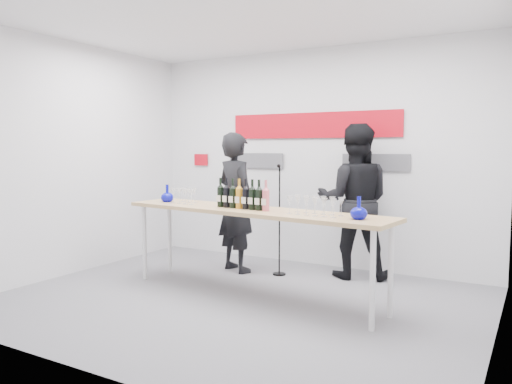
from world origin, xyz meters
TOP-DOWN VIEW (x-y plane):
  - ground at (0.00, 0.00)m, footprint 5.00×5.00m
  - back_wall at (0.00, 2.00)m, footprint 5.00×0.04m
  - signage at (-0.06, 1.97)m, footprint 3.38×0.02m
  - tasting_table at (0.04, 0.23)m, footprint 3.29×1.01m
  - wine_bottles at (-0.05, 0.20)m, footprint 0.71×0.15m
  - decanter_left at (-1.23, 0.35)m, footprint 0.16×0.16m
  - decanter_right at (1.31, 0.05)m, footprint 0.16×0.16m
  - glasses_left at (-0.95, 0.33)m, footprint 0.36×0.26m
  - glasses_right at (0.83, 0.14)m, footprint 0.58×0.28m
  - presenter_left at (-0.71, 1.12)m, footprint 0.79×0.66m
  - presenter_right at (0.75, 1.59)m, footprint 1.13×1.00m
  - mic_stand at (-0.11, 1.20)m, footprint 0.17×0.17m

SIDE VIEW (x-z plane):
  - ground at x=0.00m, z-range 0.00..0.00m
  - mic_stand at x=-0.11m, z-range -0.28..1.15m
  - tasting_table at x=0.04m, z-range 0.41..1.38m
  - presenter_left at x=-0.71m, z-range 0.00..1.84m
  - presenter_right at x=0.75m, z-range 0.00..1.94m
  - glasses_left at x=-0.95m, z-range 0.97..1.15m
  - glasses_right at x=0.83m, z-range 0.97..1.15m
  - decanter_left at x=-1.23m, z-range 0.97..1.19m
  - decanter_right at x=1.31m, z-range 0.97..1.19m
  - wine_bottles at x=-0.05m, z-range 0.97..1.30m
  - back_wall at x=0.00m, z-range 0.00..3.00m
  - signage at x=-0.06m, z-range 1.41..2.20m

